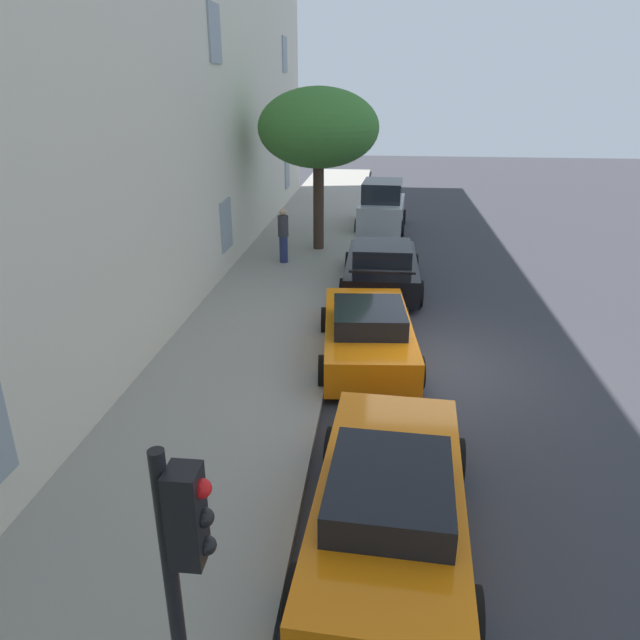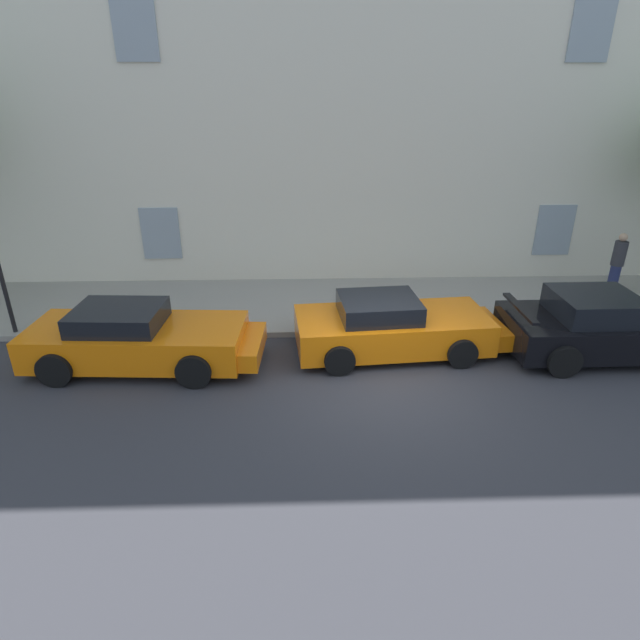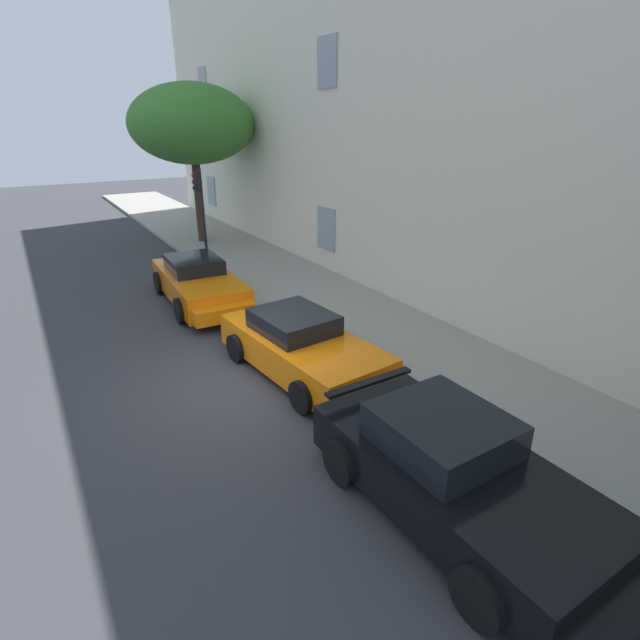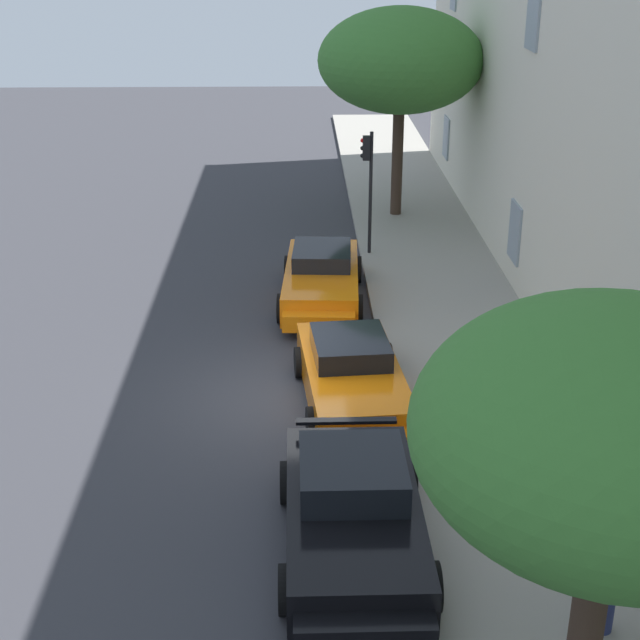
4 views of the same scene
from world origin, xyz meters
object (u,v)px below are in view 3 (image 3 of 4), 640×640
object	(u,v)px
sportscar_white_middle	(463,480)
tree_near_kerb	(192,124)
sportscar_yellow_flank	(307,350)
traffic_light	(200,200)
sportscar_red_lead	(200,285)

from	to	relation	value
sportscar_white_middle	tree_near_kerb	xyz separation A→B (m)	(-17.69, 2.41, 4.37)
sportscar_yellow_flank	tree_near_kerb	world-z (taller)	tree_near_kerb
tree_near_kerb	traffic_light	distance (m)	4.80
tree_near_kerb	traffic_light	size ratio (longest dim) A/B	1.86
sportscar_white_middle	traffic_light	distance (m)	13.95
sportscar_red_lead	sportscar_yellow_flank	size ratio (longest dim) A/B	1.05
sportscar_red_lead	sportscar_white_middle	world-z (taller)	sportscar_white_middle
sportscar_yellow_flank	traffic_light	world-z (taller)	traffic_light
sportscar_yellow_flank	sportscar_white_middle	size ratio (longest dim) A/B	1.02
sportscar_red_lead	sportscar_white_middle	xyz separation A→B (m)	(10.21, 0.21, 0.02)
sportscar_yellow_flank	traffic_light	distance (m)	9.32
sportscar_red_lead	sportscar_yellow_flank	world-z (taller)	sportscar_red_lead
traffic_light	sportscar_red_lead	bearing A→B (deg)	-21.40
tree_near_kerb	sportscar_white_middle	bearing A→B (deg)	-7.76
sportscar_red_lead	sportscar_yellow_flank	bearing A→B (deg)	4.95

